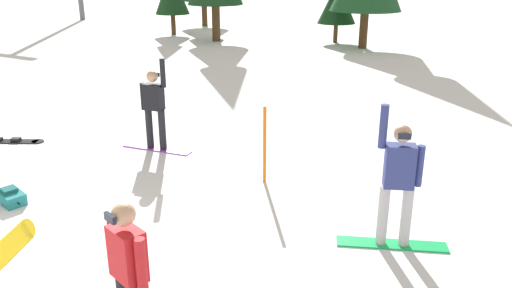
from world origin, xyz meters
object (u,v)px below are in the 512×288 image
(snowboarder_midground, at_px, (398,182))
(trail_marker_pole, at_px, (265,145))
(backpack_teal, at_px, (12,197))
(snowboarder_background, at_px, (154,107))
(loose_snowboard_near_left, at_px, (0,254))
(snowboarder_foreground, at_px, (129,274))
(loose_snowboard_near_right, at_px, (7,141))

(snowboarder_midground, xyz_separation_m, trail_marker_pole, (-2.67, 1.07, -0.27))
(snowboarder_midground, relative_size, backpack_teal, 3.78)
(snowboarder_background, xyz_separation_m, loose_snowboard_near_left, (1.09, -4.52, -0.80))
(loose_snowboard_near_left, distance_m, trail_marker_pole, 4.55)
(loose_snowboard_near_left, bearing_deg, trail_marker_pole, 66.77)
(snowboarder_midground, bearing_deg, snowboarder_foreground, -118.40)
(snowboarder_midground, height_order, trail_marker_pole, snowboarder_midground)
(loose_snowboard_near_right, distance_m, trail_marker_pole, 6.26)
(snowboarder_foreground, distance_m, snowboarder_background, 6.08)
(loose_snowboard_near_left, bearing_deg, backpack_teal, 139.75)
(loose_snowboard_near_left, bearing_deg, snowboarder_midground, 34.62)
(backpack_teal, height_order, trail_marker_pole, trail_marker_pole)
(snowboarder_background, bearing_deg, backpack_teal, -96.34)
(snowboarder_background, bearing_deg, snowboarder_midground, -14.65)
(loose_snowboard_near_left, height_order, backpack_teal, backpack_teal)
(snowboarder_background, relative_size, trail_marker_pole, 1.38)
(snowboarder_midground, height_order, loose_snowboard_near_left, snowboarder_midground)
(snowboarder_background, xyz_separation_m, loose_snowboard_near_right, (-3.28, -1.31, -0.92))
(snowboarder_foreground, bearing_deg, snowboarder_midground, 61.60)
(snowboarder_foreground, xyz_separation_m, trail_marker_pole, (-0.86, 4.42, -0.15))
(loose_snowboard_near_right, bearing_deg, backpack_teal, -34.21)
(backpack_teal, bearing_deg, loose_snowboard_near_left, -40.25)
(snowboarder_midground, height_order, backpack_teal, snowboarder_midground)
(snowboarder_background, bearing_deg, loose_snowboard_near_right, -158.25)
(backpack_teal, bearing_deg, snowboarder_foreground, -20.27)
(snowboarder_background, distance_m, loose_snowboard_near_right, 3.65)
(snowboarder_midground, distance_m, snowboarder_background, 5.73)
(loose_snowboard_near_right, height_order, backpack_teal, backpack_teal)
(snowboarder_background, height_order, loose_snowboard_near_left, snowboarder_background)
(snowboarder_midground, distance_m, trail_marker_pole, 2.89)
(snowboarder_foreground, relative_size, backpack_teal, 3.02)
(loose_snowboard_near_left, relative_size, backpack_teal, 2.94)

